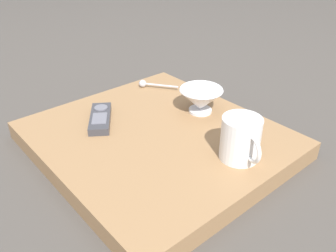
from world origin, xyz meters
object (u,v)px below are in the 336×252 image
cereal_bowl (201,99)px  teaspoon (147,84)px  coffee_mug (241,139)px  tv_remote_near (100,118)px

cereal_bowl → teaspoon: 0.24m
coffee_mug → tv_remote_near: size_ratio=0.80×
teaspoon → tv_remote_near: bearing=22.4°
coffee_mug → tv_remote_near: (0.16, -0.35, -0.04)m
coffee_mug → teaspoon: 0.46m
teaspoon → tv_remote_near: teaspoon is taller
coffee_mug → teaspoon: bearing=-99.9°
cereal_bowl → tv_remote_near: (0.25, -0.14, -0.03)m
coffee_mug → teaspoon: size_ratio=1.11×
teaspoon → coffee_mug: bearing=80.1°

